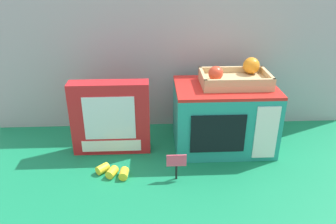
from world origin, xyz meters
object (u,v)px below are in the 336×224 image
object	(u,v)px
price_sign	(176,163)
toy_microwave	(224,117)
cookie_set_box	(111,118)
food_groups_crate	(236,77)
loose_toy_banana	(113,171)

from	to	relation	value
price_sign	toy_microwave	bearing A→B (deg)	47.59
toy_microwave	cookie_set_box	size ratio (longest dim) A/B	1.29
toy_microwave	food_groups_crate	xyz separation A→B (m)	(0.04, 0.02, 0.16)
toy_microwave	loose_toy_banana	distance (m)	0.49
food_groups_crate	cookie_set_box	distance (m)	0.51
cookie_set_box	price_sign	size ratio (longest dim) A/B	3.05
price_sign	food_groups_crate	bearing A→B (deg)	44.76
food_groups_crate	cookie_set_box	bearing A→B (deg)	-175.63
food_groups_crate	price_sign	bearing A→B (deg)	-135.24
cookie_set_box	loose_toy_banana	size ratio (longest dim) A/B	2.44
loose_toy_banana	toy_microwave	bearing A→B (deg)	23.99
toy_microwave	price_sign	distance (m)	0.31
cookie_set_box	loose_toy_banana	world-z (taller)	cookie_set_box
food_groups_crate	cookie_set_box	size ratio (longest dim) A/B	0.87
cookie_set_box	loose_toy_banana	xyz separation A→B (m)	(0.02, -0.17, -0.13)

